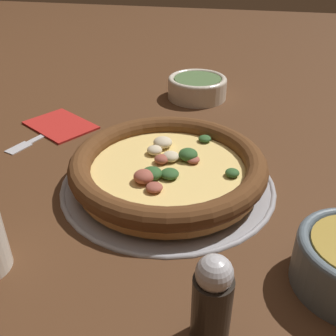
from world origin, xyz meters
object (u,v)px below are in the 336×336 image
bowl_far (197,86)px  pepper_shaker (212,301)px  napkin (60,124)px  pizza_tray (168,182)px  fork (42,136)px  pizza (168,167)px

bowl_far → pepper_shaker: (0.10, -0.61, 0.02)m
napkin → pizza_tray: bearing=-31.7°
bowl_far → napkin: (-0.24, -0.21, -0.02)m
pizza_tray → fork: 0.28m
fork → pizza_tray: bearing=88.1°
pizza → fork: bearing=158.3°
fork → pepper_shaker: bearing=65.0°
pizza_tray → pepper_shaker: pepper_shaker is taller
fork → pepper_shaker: 0.50m
pizza → pepper_shaker: bearing=-69.5°
fork → bowl_far: bearing=154.8°
pizza_tray → fork: pizza_tray is taller
pizza → napkin: bearing=148.3°
bowl_far → fork: size_ratio=0.77×
pizza_tray → napkin: (-0.25, 0.15, 0.00)m
napkin → fork: 0.05m
pizza_tray → pizza: (0.00, 0.00, 0.03)m
bowl_far → fork: 0.36m
napkin → pizza: bearing=-31.7°
pepper_shaker → napkin: bearing=130.4°
pepper_shaker → fork: bearing=135.2°
pizza_tray → pizza: bearing=89.5°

